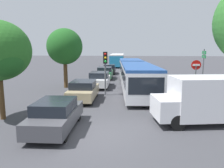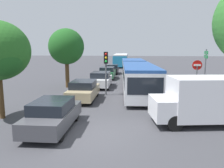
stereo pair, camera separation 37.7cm
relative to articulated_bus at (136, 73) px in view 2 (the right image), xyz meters
The scene contains 13 objects.
ground_plane 12.05m from the articulated_bus, 98.47° to the right, with size 200.00×200.00×0.00m, color #3D3D42.
articulated_bus is the anchor object (origin of this frame).
city_bus_rear 24.96m from the articulated_bus, 97.93° to the left, with size 3.04×11.71×2.50m.
queued_car_graphite 12.10m from the articulated_bus, 107.03° to the right, with size 1.84×4.05×1.39m.
queued_car_tan 6.84m from the articulated_bus, 121.79° to the right, with size 1.88×4.13×1.41m.
queued_car_white 3.38m from the articulated_bus, behind, with size 1.96×4.29×1.47m.
queued_car_green 6.56m from the articulated_bus, 122.71° to the left, with size 1.92×4.20×1.44m.
queued_car_black 11.32m from the articulated_bus, 108.18° to the left, with size 1.79×3.94×1.35m.
white_van 10.57m from the articulated_bus, 69.95° to the right, with size 5.26×2.77×2.31m.
traffic_light 4.67m from the articulated_bus, 120.01° to the right, with size 0.36×0.39×3.40m.
no_entry_sign 6.23m from the articulated_bus, 44.17° to the right, with size 0.70×0.08×2.82m.
direction_sign_post 6.17m from the articulated_bus, ahead, with size 0.20×1.40×3.60m.
tree_left_mid 6.92m from the articulated_bus, behind, with size 3.26×3.26×5.48m.
Camera 2 is at (2.04, -8.84, 3.66)m, focal length 35.00 mm.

